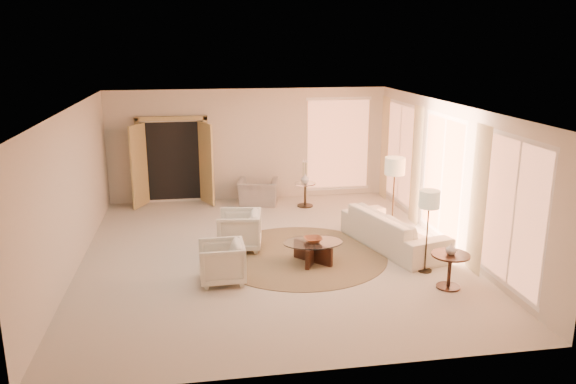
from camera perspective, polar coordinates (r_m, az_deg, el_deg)
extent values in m
cube|color=beige|center=(10.78, -1.76, -6.34)|extent=(7.00, 8.00, 0.02)
cube|color=white|center=(10.10, -1.89, 8.66)|extent=(7.00, 8.00, 0.02)
cube|color=beige|center=(14.24, -3.96, 4.82)|extent=(7.00, 0.04, 2.80)
cube|color=beige|center=(6.60, 2.80, -7.45)|extent=(7.00, 0.04, 2.80)
cube|color=beige|center=(10.50, -21.11, 0.12)|extent=(0.04, 8.00, 2.80)
cube|color=beige|center=(11.34, 16.00, 1.61)|extent=(0.04, 8.00, 2.80)
cube|color=tan|center=(14.15, -11.58, 3.15)|extent=(1.80, 0.12, 2.16)
cube|color=tan|center=(13.95, -14.89, 2.58)|extent=(0.35, 0.66, 2.00)
cube|color=tan|center=(13.88, -8.31, 2.87)|extent=(0.35, 0.66, 2.00)
cylinder|color=#453722|center=(10.70, 1.24, -6.42)|extent=(4.02, 4.02, 0.01)
imported|color=silver|center=(11.19, 10.69, -3.80)|extent=(1.60, 2.61, 0.71)
imported|color=silver|center=(10.94, -4.97, -3.71)|extent=(0.86, 0.91, 0.83)
imported|color=silver|center=(9.52, -6.77, -6.91)|extent=(0.70, 0.75, 0.76)
imported|color=gray|center=(13.88, -3.06, 0.41)|extent=(1.06, 0.80, 0.84)
cube|color=black|center=(10.32, 2.55, -6.21)|extent=(0.62, 0.64, 0.36)
cube|color=black|center=(10.32, 2.55, -6.21)|extent=(0.43, 0.77, 0.36)
cylinder|color=white|center=(10.25, 2.56, -5.12)|extent=(1.24, 1.24, 0.02)
cylinder|color=black|center=(9.74, 15.95, -9.23)|extent=(0.39, 0.39, 0.03)
cylinder|color=black|center=(9.63, 16.07, -7.75)|extent=(0.06, 0.06, 0.55)
cylinder|color=black|center=(9.53, 16.19, -6.16)|extent=(0.62, 0.62, 0.03)
cylinder|color=#2C2419|center=(13.81, 1.74, -1.39)|extent=(0.39, 0.39, 0.03)
cylinder|color=#2C2419|center=(13.73, 1.75, -0.30)|extent=(0.06, 0.06, 0.56)
cylinder|color=white|center=(13.66, 1.76, 0.87)|extent=(0.51, 0.51, 0.03)
cylinder|color=#2C2419|center=(11.86, 10.46, -4.44)|extent=(0.29, 0.29, 0.03)
cylinder|color=#2C2419|center=(11.65, 10.62, -1.21)|extent=(0.03, 0.03, 1.43)
cylinder|color=beige|center=(11.46, 10.81, 2.61)|extent=(0.41, 0.41, 0.35)
cylinder|color=#2C2419|center=(10.29, 13.71, -7.74)|extent=(0.25, 0.25, 0.03)
cylinder|color=#2C2419|center=(10.07, 13.92, -4.53)|extent=(0.03, 0.03, 1.25)
cylinder|color=beige|center=(9.86, 14.17, -0.71)|extent=(0.36, 0.36, 0.30)
imported|color=brown|center=(10.23, 2.57, -4.86)|extent=(0.36, 0.36, 0.08)
imported|color=silver|center=(9.49, 16.24, -5.57)|extent=(0.23, 0.23, 0.19)
imported|color=silver|center=(13.63, 1.76, 1.38)|extent=(0.23, 0.23, 0.23)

